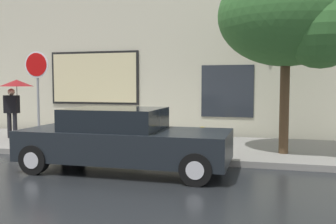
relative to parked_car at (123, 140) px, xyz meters
name	(u,v)px	position (x,y,z in m)	size (l,w,h in m)	color
ground_plane	(94,169)	(-0.72, -0.02, -0.69)	(60.00, 60.00, 0.00)	black
sidewalk	(138,145)	(-0.72, 2.98, -0.62)	(20.00, 4.00, 0.15)	gray
building_facade	(160,42)	(-0.74, 5.47, 2.79)	(20.00, 0.67, 7.00)	beige
parked_car	(123,140)	(0.00, 0.00, 0.00)	(4.62, 1.89, 1.40)	black
fire_hydrant	(202,141)	(1.52, 1.62, -0.20)	(0.30, 0.44, 0.70)	yellow
pedestrian_with_umbrella	(15,91)	(-4.93, 2.82, 1.03)	(1.09, 1.09, 1.94)	black
street_tree	(293,18)	(3.69, 2.18, 2.89)	(3.46, 2.94, 4.83)	#4C3823
stop_sign	(37,79)	(-3.27, 1.63, 1.38)	(0.76, 0.10, 2.72)	gray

